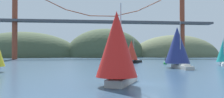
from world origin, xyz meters
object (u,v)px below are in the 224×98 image
sailboat_scarlet_sail (132,51)px  channel_buoy (165,63)px  sailboat_red_spinnaker (117,47)px  sailboat_navy_sail (177,46)px  sailboat_teal_sail (223,51)px

sailboat_scarlet_sail → channel_buoy: 12.98m
sailboat_red_spinnaker → channel_buoy: size_ratio=3.66×
sailboat_navy_sail → sailboat_scarlet_sail: sailboat_navy_sail is taller
sailboat_navy_sail → sailboat_scarlet_sail: (-6.37, 24.02, -1.03)m
sailboat_scarlet_sail → sailboat_red_spinnaker: (-11.75, -49.61, 0.21)m
sailboat_scarlet_sail → sailboat_teal_sail: bearing=-31.6°
sailboat_red_spinnaker → channel_buoy: sailboat_red_spinnaker is taller
sailboat_scarlet_sail → channel_buoy: size_ratio=3.34×
sailboat_scarlet_sail → sailboat_red_spinnaker: bearing=-103.3°
channel_buoy → sailboat_teal_sail: bearing=-23.5°
sailboat_red_spinnaker → sailboat_navy_sail: bearing=54.7°
sailboat_scarlet_sail → sailboat_teal_sail: 28.58m
channel_buoy → sailboat_navy_sail: bearing=-99.9°
sailboat_teal_sail → channel_buoy: size_ratio=3.01×
sailboat_teal_sail → sailboat_red_spinnaker: 50.01m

